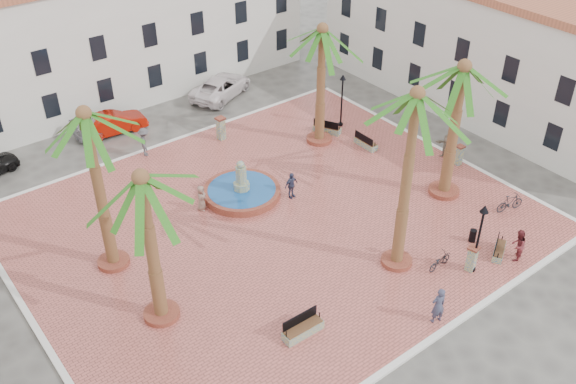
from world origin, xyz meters
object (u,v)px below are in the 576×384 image
bench_s (303,329)px  pedestrian_fountain_b (291,185)px  car_red (113,123)px  fountain (242,191)px  lamppost_e (342,91)px  bicycle_a (440,261)px  lamppost_s (481,227)px  bollard_e (459,155)px  pedestrian_north (145,142)px  pedestrian_east (446,146)px  palm_s (415,113)px  bench_e (366,143)px  palm_e (462,83)px  palm_nw (87,132)px  palm_sw (143,196)px  palm_ne (322,43)px  bench_se (499,250)px  car_white (221,87)px  pedestrian_fountain_a (201,198)px  bollard_se (472,258)px  cyclist_a (438,305)px  bench_ne (327,129)px  bollard_n (221,128)px  cyclist_b (518,245)px  bicycle_b (510,203)px  litter_bin (473,236)px

bench_s → pedestrian_fountain_b: (6.02, 8.52, 0.51)m
car_red → fountain: bearing=-163.2°
lamppost_e → bicycle_a: size_ratio=2.44×
fountain → pedestrian_fountain_b: (2.12, -1.87, 0.49)m
lamppost_e → lamppost_s: bearing=-107.5°
bench_s → bollard_e: 17.04m
pedestrian_north → pedestrian_east: 18.75m
palm_s → bench_e: palm_s is taller
bollard_e → pedestrian_fountain_b: (-10.27, 3.52, 0.12)m
palm_s → bollard_e: 12.98m
bench_e → palm_e: bearing=-179.3°
palm_nw → lamppost_e: palm_nw is taller
bicycle_a → pedestrian_east: size_ratio=0.94×
palm_sw → palm_ne: bearing=26.1°
palm_ne → bollard_e: 10.74m
bench_se → pedestrian_fountain_b: bearing=87.6°
bench_e → car_white: (-3.21, 12.08, 0.35)m
palm_s → pedestrian_fountain_b: 10.78m
bicycle_a → bench_e: bearing=-29.2°
palm_s → pedestrian_fountain_a: 13.44m
bench_se → bollard_se: (-2.08, 0.12, 0.49)m
fountain → pedestrian_north: bearing=107.0°
palm_s → lamppost_s: size_ratio=2.45×
cyclist_a → bench_ne: bearing=-99.1°
fountain → pedestrian_fountain_b: 2.87m
car_white → bollard_se: bearing=153.1°
bollard_n → pedestrian_north: 5.00m
bench_ne → pedestrian_fountain_a: size_ratio=1.26×
lamppost_e → car_red: lamppost_e is taller
cyclist_b → pedestrian_east: size_ratio=1.07×
palm_sw → bicycle_a: bearing=-23.8°
palm_s → car_red: (-5.26, 21.05, -7.75)m
palm_sw → bicycle_a: 14.88m
lamppost_s → cyclist_b: 3.07m
pedestrian_east → car_white: bearing=-158.6°
bench_ne → bicycle_b: bearing=161.9°
bollard_se → pedestrian_east: pedestrian_east is taller
lamppost_e → pedestrian_east: lamppost_e is taller
pedestrian_fountain_a → litter_bin: bearing=-89.8°
bench_s → bench_se: (11.20, -1.88, -0.05)m
pedestrian_east → palm_ne: bearing=-142.4°
bench_se → lamppost_s: bearing=149.8°
palm_sw → cyclist_b: (15.89, -7.36, -5.71)m
fountain → cyclist_b: 15.10m
fountain → pedestrian_fountain_a: (-2.52, 0.22, 0.45)m
lamppost_e → bollard_e: 8.70m
car_white → pedestrian_north: bearing=92.8°
cyclist_b → palm_s: bearing=-53.5°
palm_e → lamppost_e: bearing=86.1°
palm_e → pedestrian_north: bearing=129.1°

